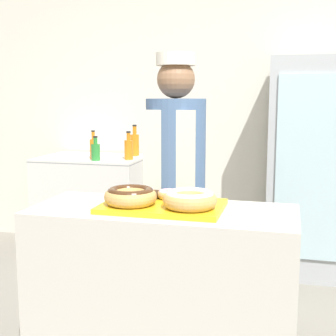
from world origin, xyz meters
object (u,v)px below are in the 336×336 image
object	(u,v)px
brownie_back_left	(151,194)
chest_freezer	(94,205)
serving_tray	(163,206)
donut_mini_center	(169,194)
donut_light_glaze	(190,199)
brownie_back_right	(187,196)
bottle_green	(96,151)
bottle_orange	(93,148)
bottle_orange_b_b	(129,149)
donut_chocolate_glaze	(131,195)
beverage_fridge	(314,168)
bottle_orange_b	(135,144)
baker_person	(175,188)

from	to	relation	value
brownie_back_left	chest_freezer	world-z (taller)	brownie_back_left
serving_tray	brownie_back_left	bearing A→B (deg)	128.47
brownie_back_left	donut_mini_center	bearing A→B (deg)	0.00
brownie_back_left	donut_light_glaze	bearing A→B (deg)	-35.76
brownie_back_right	bottle_green	distance (m)	1.78
bottle_green	bottle_orange	bearing A→B (deg)	123.98
bottle_orange_b_b	bottle_green	bearing A→B (deg)	-153.35
donut_chocolate_glaze	beverage_fridge	xyz separation A→B (m)	(0.91, 1.78, -0.10)
bottle_orange_b	brownie_back_left	bearing A→B (deg)	-68.93
brownie_back_left	chest_freezer	bearing A→B (deg)	122.41
beverage_fridge	bottle_orange_b_b	world-z (taller)	beverage_fridge
donut_chocolate_glaze	bottle_orange	bearing A→B (deg)	118.81
serving_tray	brownie_back_right	bearing A→B (deg)	51.53
serving_tray	donut_chocolate_glaze	bearing A→B (deg)	-159.90
bottle_orange	donut_chocolate_glaze	bearing A→B (deg)	-61.19
donut_light_glaze	brownie_back_left	xyz separation A→B (m)	(-0.24, 0.17, -0.03)
brownie_back_right	bottle_green	world-z (taller)	bottle_green
brownie_back_right	bottle_orange_b_b	world-z (taller)	bottle_orange_b_b
donut_light_glaze	baker_person	size ratio (longest dim) A/B	0.15
serving_tray	brownie_back_right	size ratio (longest dim) A/B	6.64
serving_tray	donut_light_glaze	bearing A→B (deg)	-20.10
donut_chocolate_glaze	baker_person	world-z (taller)	baker_person
baker_person	bottle_orange	bearing A→B (deg)	132.62
bottle_orange_b_b	donut_mini_center	bearing A→B (deg)	-63.88
donut_chocolate_glaze	donut_light_glaze	distance (m)	0.28
beverage_fridge	bottle_green	xyz separation A→B (m)	(-1.76, -0.21, 0.11)
donut_light_glaze	bottle_green	size ratio (longest dim) A/B	1.21
donut_chocolate_glaze	bottle_orange	size ratio (longest dim) A/B	1.01
donut_light_glaze	brownie_back_right	size ratio (longest dim) A/B	2.90
donut_mini_center	chest_freezer	world-z (taller)	donut_mini_center
donut_mini_center	brownie_back_right	distance (m)	0.09
donut_light_glaze	bottle_green	bearing A→B (deg)	125.90
donut_mini_center	serving_tray	bearing A→B (deg)	-90.00
donut_mini_center	bottle_orange_b	xyz separation A→B (m)	(-0.78, 1.79, 0.06)
donut_mini_center	bottle_orange_b	world-z (taller)	bottle_orange_b
beverage_fridge	chest_freezer	xyz separation A→B (m)	(-1.89, 0.01, -0.41)
donut_light_glaze	bottle_orange_b_b	xyz separation A→B (m)	(-0.89, 1.70, 0.02)
serving_tray	donut_chocolate_glaze	size ratio (longest dim) A/B	2.29
brownie_back_right	baker_person	bearing A→B (deg)	111.23
chest_freezer	serving_tray	bearing A→B (deg)	-57.15
baker_person	chest_freezer	size ratio (longest dim) A/B	1.80
donut_light_glaze	baker_person	bearing A→B (deg)	109.75
donut_light_glaze	beverage_fridge	distance (m)	1.89
donut_mini_center	bottle_orange	size ratio (longest dim) A/B	0.49
baker_person	bottle_green	bearing A→B (deg)	133.25
brownie_back_right	bottle_orange	bearing A→B (deg)	127.63
serving_tray	beverage_fridge	xyz separation A→B (m)	(0.77, 1.73, -0.04)
serving_tray	brownie_back_right	distance (m)	0.15
brownie_back_left	brownie_back_right	bearing A→B (deg)	0.00
serving_tray	baker_person	xyz separation A→B (m)	(-0.07, 0.53, -0.02)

